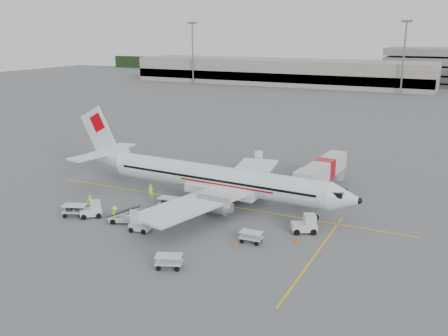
{
  "coord_description": "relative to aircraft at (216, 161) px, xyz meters",
  "views": [
    {
      "loc": [
        24.61,
        -48.1,
        19.2
      ],
      "look_at": [
        0.0,
        2.0,
        3.8
      ],
      "focal_mm": 40.0,
      "sensor_mm": 36.0,
      "label": 1
    }
  ],
  "objects": [
    {
      "name": "terminal_west",
      "position": [
        -39.72,
        129.38,
        -0.38
      ],
      "size": [
        110.0,
        22.0,
        9.0
      ],
      "primitive_type": null,
      "color": "gray",
      "rests_on": "ground"
    },
    {
      "name": "crew_a",
      "position": [
        -7.67,
        -2.12,
        -4.05
      ],
      "size": [
        0.65,
        0.47,
        1.68
      ],
      "primitive_type": "imported",
      "rotation": [
        0.0,
        0.0,
        0.11
      ],
      "color": "#A1FF21",
      "rests_on": "ground"
    },
    {
      "name": "cone_stbd",
      "position": [
        7.05,
        -10.12,
        -4.61
      ],
      "size": [
        0.33,
        0.33,
        0.54
      ],
      "primitive_type": "cone",
      "color": "#F35307",
      "rests_on": "ground"
    },
    {
      "name": "mast_west",
      "position": [
        -69.72,
        117.38,
        6.12
      ],
      "size": [
        3.2,
        1.2,
        22.0
      ],
      "primitive_type": null,
      "color": "slate",
      "rests_on": "ground"
    },
    {
      "name": "crew_c",
      "position": [
        -6.61,
        -10.23,
        -4.03
      ],
      "size": [
        1.17,
        1.27,
        1.72
      ],
      "primitive_type": "imported",
      "rotation": [
        0.0,
        0.0,
        2.2
      ],
      "color": "#A1FF21",
      "rests_on": "ground"
    },
    {
      "name": "jet_bridge",
      "position": [
        9.93,
        9.77,
        -2.9
      ],
      "size": [
        3.86,
        15.24,
        3.96
      ],
      "primitive_type": null,
      "rotation": [
        0.0,
        0.0,
        -0.07
      ],
      "color": "silver",
      "rests_on": "ground"
    },
    {
      "name": "tug_fore",
      "position": [
        11.81,
        -4.26,
        -3.95
      ],
      "size": [
        2.78,
        2.35,
        1.86
      ],
      "primitive_type": null,
      "rotation": [
        0.0,
        0.0,
        0.49
      ],
      "color": "silver",
      "rests_on": "ground"
    },
    {
      "name": "mast_center",
      "position": [
        5.28,
        117.38,
        6.12
      ],
      "size": [
        3.2,
        1.2,
        22.0
      ],
      "primitive_type": null,
      "color": "slate",
      "rests_on": "ground"
    },
    {
      "name": "stripe_cross",
      "position": [
        14.28,
        -8.62,
        -4.88
      ],
      "size": [
        0.2,
        20.0,
        0.01
      ],
      "primitive_type": "cube",
      "color": "yellow",
      "rests_on": "ground"
    },
    {
      "name": "cart_empty_a",
      "position": [
        3.96,
        -16.61,
        -4.3
      ],
      "size": [
        2.56,
        2.06,
        1.16
      ],
      "primitive_type": null,
      "rotation": [
        0.0,
        0.0,
        0.39
      ],
      "color": "silver",
      "rests_on": "ground"
    },
    {
      "name": "crew_b",
      "position": [
        -3.1,
        -7.34,
        -4.06
      ],
      "size": [
        0.98,
        0.87,
        1.66
      ],
      "primitive_type": "imported",
      "rotation": [
        0.0,
        0.0,
        -0.37
      ],
      "color": "#A1FF21",
      "rests_on": "ground"
    },
    {
      "name": "cone_nose",
      "position": [
        12.0,
        -6.88,
        -4.54
      ],
      "size": [
        0.42,
        0.42,
        0.68
      ],
      "primitive_type": "cone",
      "color": "#F35307",
      "rests_on": "ground"
    },
    {
      "name": "aircraft",
      "position": [
        0.0,
        0.0,
        0.0
      ],
      "size": [
        36.59,
        29.26,
        9.77
      ],
      "primitive_type": null,
      "rotation": [
        0.0,
        0.0,
        -0.04
      ],
      "color": "white",
      "rests_on": "ground"
    },
    {
      "name": "cart_loaded_b",
      "position": [
        -3.69,
        -4.31,
        -4.24
      ],
      "size": [
        2.59,
        1.66,
        1.29
      ],
      "primitive_type": null,
      "rotation": [
        0.0,
        0.0,
        0.08
      ],
      "color": "silver",
      "rests_on": "ground"
    },
    {
      "name": "cone_port",
      "position": [
        -1.91,
        11.08,
        -4.6
      ],
      "size": [
        0.35,
        0.35,
        0.57
      ],
      "primitive_type": "cone",
      "color": "#F35307",
      "rests_on": "ground"
    },
    {
      "name": "tug_mid",
      "position": [
        -2.86,
        -11.13,
        -4.1
      ],
      "size": [
        2.16,
        1.41,
        1.56
      ],
      "primitive_type": null,
      "rotation": [
        0.0,
        0.0,
        0.13
      ],
      "color": "silver",
      "rests_on": "ground"
    },
    {
      "name": "cart_empty_b",
      "position": [
        8.09,
        -8.76,
        -4.34
      ],
      "size": [
        2.15,
        1.35,
        1.09
      ],
      "primitive_type": null,
      "rotation": [
        0.0,
        0.0,
        0.06
      ],
      "color": "silver",
      "rests_on": "ground"
    },
    {
      "name": "crew_d",
      "position": [
        -11.08,
        -8.74,
        -3.96
      ],
      "size": [
        1.17,
        0.92,
        1.85
      ],
      "primitive_type": "imported",
      "rotation": [
        0.0,
        0.0,
        3.65
      ],
      "color": "#A1FF21",
      "rests_on": "ground"
    },
    {
      "name": "cart_loaded_a",
      "position": [
        -11.54,
        -10.75,
        -4.24
      ],
      "size": [
        2.85,
        2.27,
        1.3
      ],
      "primitive_type": null,
      "rotation": [
        0.0,
        0.0,
        0.37
      ],
      "color": "silver",
      "rests_on": "ground"
    },
    {
      "name": "tug_aft",
      "position": [
        -9.84,
        -10.17,
        -4.01
      ],
      "size": [
        2.57,
        2.47,
        1.76
      ],
      "primitive_type": null,
      "rotation": [
        0.0,
        0.0,
        0.71
      ],
      "color": "silver",
      "rests_on": "ground"
    },
    {
      "name": "stripe_lead",
      "position": [
        0.28,
        -0.62,
        -4.88
      ],
      "size": [
        44.0,
        0.2,
        0.01
      ],
      "primitive_type": "cube",
      "color": "yellow",
      "rests_on": "ground"
    },
    {
      "name": "ground",
      "position": [
        0.28,
        -0.62,
        -4.88
      ],
      "size": [
        360.0,
        360.0,
        0.0
      ],
      "primitive_type": "plane",
      "color": "#56595B"
    },
    {
      "name": "belt_loader",
      "position": [
        -5.59,
        -9.85,
        -3.73
      ],
      "size": [
        4.56,
        3.08,
        2.31
      ],
      "primitive_type": null,
      "rotation": [
        0.0,
        0.0,
        0.38
      ],
      "color": "silver",
      "rests_on": "ground"
    },
    {
      "name": "treeline",
      "position": [
        0.28,
        174.38,
        -1.88
      ],
      "size": [
        300.0,
        3.0,
        6.0
      ],
      "primitive_type": null,
      "color": "black",
      "rests_on": "ground"
    }
  ]
}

